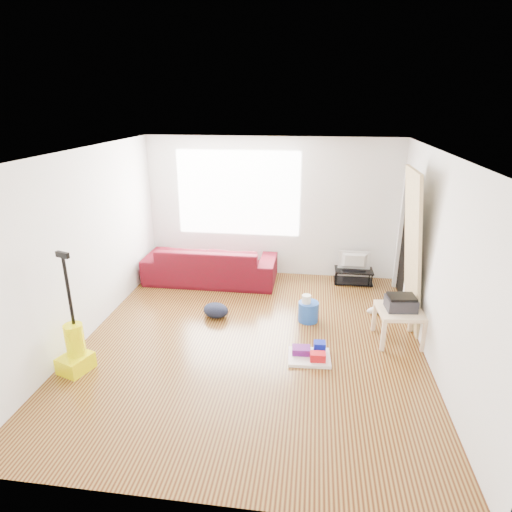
# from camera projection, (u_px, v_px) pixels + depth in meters

# --- Properties ---
(room) EXTENTS (4.51, 5.01, 2.51)m
(room) POSITION_uv_depth(u_px,v_px,m) (258.00, 251.00, 5.48)
(room) COLOR #3E1A0B
(room) RESTS_ON ground
(sofa) EXTENTS (2.31, 0.90, 0.67)m
(sofa) POSITION_uv_depth(u_px,v_px,m) (212.00, 281.00, 7.72)
(sofa) COLOR #3A0B13
(sofa) RESTS_ON ground
(tv_stand) EXTENTS (0.66, 0.38, 0.25)m
(tv_stand) POSITION_uv_depth(u_px,v_px,m) (353.00, 276.00, 7.61)
(tv_stand) COLOR black
(tv_stand) RESTS_ON ground
(tv) EXTENTS (0.56, 0.07, 0.32)m
(tv) POSITION_uv_depth(u_px,v_px,m) (355.00, 261.00, 7.51)
(tv) COLOR black
(tv) RESTS_ON tv_stand
(side_table) EXTENTS (0.63, 0.63, 0.47)m
(side_table) POSITION_uv_depth(u_px,v_px,m) (400.00, 314.00, 5.68)
(side_table) COLOR beige
(side_table) RESTS_ON ground
(printer) EXTENTS (0.41, 0.33, 0.20)m
(printer) POSITION_uv_depth(u_px,v_px,m) (401.00, 303.00, 5.62)
(printer) COLOR black
(printer) RESTS_ON side_table
(bucket) EXTENTS (0.31, 0.31, 0.30)m
(bucket) POSITION_uv_depth(u_px,v_px,m) (308.00, 320.00, 6.33)
(bucket) COLOR #1C4BB3
(bucket) RESTS_ON ground
(toilet_paper) EXTENTS (0.13, 0.13, 0.12)m
(toilet_paper) POSITION_uv_depth(u_px,v_px,m) (306.00, 308.00, 6.25)
(toilet_paper) COLOR silver
(toilet_paper) RESTS_ON bucket
(cleaning_tray) EXTENTS (0.55, 0.45, 0.19)m
(cleaning_tray) POSITION_uv_depth(u_px,v_px,m) (311.00, 354.00, 5.39)
(cleaning_tray) COLOR white
(cleaning_tray) RESTS_ON ground
(backpack) EXTENTS (0.47, 0.42, 0.22)m
(backpack) POSITION_uv_depth(u_px,v_px,m) (216.00, 317.00, 6.44)
(backpack) COLOR black
(backpack) RESTS_ON ground
(sneakers) EXTENTS (0.49, 0.25, 0.11)m
(sneakers) POSITION_uv_depth(u_px,v_px,m) (382.00, 312.00, 6.48)
(sneakers) COLOR white
(sneakers) RESTS_ON ground
(vacuum) EXTENTS (0.41, 0.44, 1.49)m
(vacuum) POSITION_uv_depth(u_px,v_px,m) (75.00, 349.00, 5.10)
(vacuum) COLOR #EEE900
(vacuum) RESTS_ON ground
(door_panel) EXTENTS (0.28, 0.90, 2.24)m
(door_panel) POSITION_uv_depth(u_px,v_px,m) (403.00, 323.00, 6.27)
(door_panel) COLOR #9E895B
(door_panel) RESTS_ON ground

